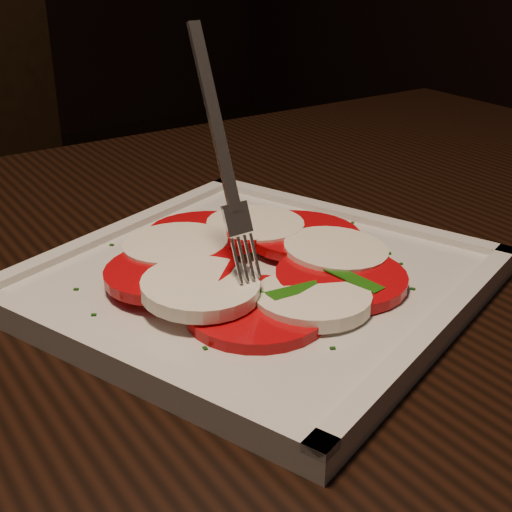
# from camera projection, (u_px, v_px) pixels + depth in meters

# --- Properties ---
(table) EXTENTS (1.24, 0.86, 0.75)m
(table) POSITION_uv_depth(u_px,v_px,m) (273.00, 339.00, 0.67)
(table) COLOR black
(table) RESTS_ON ground
(chair) EXTENTS (0.52, 0.52, 0.93)m
(chair) POSITION_uv_depth(u_px,v_px,m) (2.00, 203.00, 1.33)
(chair) COLOR black
(chair) RESTS_ON ground
(plate) EXTENTS (0.38, 0.38, 0.01)m
(plate) POSITION_uv_depth(u_px,v_px,m) (256.00, 283.00, 0.55)
(plate) COLOR silver
(plate) RESTS_ON table
(caprese_salad) EXTENTS (0.26, 0.24, 0.02)m
(caprese_salad) POSITION_uv_depth(u_px,v_px,m) (256.00, 262.00, 0.54)
(caprese_salad) COLOR red
(caprese_salad) RESTS_ON plate
(fork) EXTENTS (0.03, 0.07, 0.16)m
(fork) POSITION_uv_depth(u_px,v_px,m) (215.00, 150.00, 0.48)
(fork) COLOR white
(fork) RESTS_ON caprese_salad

